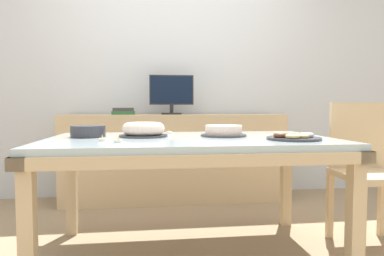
{
  "coord_description": "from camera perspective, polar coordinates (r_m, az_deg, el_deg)",
  "views": [
    {
      "loc": [
        -0.25,
        -2.04,
        0.9
      ],
      "look_at": [
        0.01,
        -0.05,
        0.78
      ],
      "focal_mm": 32.0,
      "sensor_mm": 36.0,
      "label": 1
    }
  ],
  "objects": [
    {
      "name": "book_stack",
      "position": [
        3.31,
        -11.35,
        2.74
      ],
      "size": [
        0.21,
        0.16,
        0.06
      ],
      "color": "#2D6638",
      "rests_on": "sideboard"
    },
    {
      "name": "computer_monitor",
      "position": [
        3.31,
        -3.43,
        5.56
      ],
      "size": [
        0.42,
        0.2,
        0.38
      ],
      "color": "#262628",
      "rests_on": "sideboard"
    },
    {
      "name": "tealight_near_front",
      "position": [
        1.9,
        -14.72,
        -1.82
      ],
      "size": [
        0.04,
        0.04,
        0.04
      ],
      "color": "silver",
      "rests_on": "dining_table"
    },
    {
      "name": "ground_plane",
      "position": [
        2.25,
        -0.32,
        -20.32
      ],
      "size": [
        12.0,
        12.0,
        0.0
      ],
      "primitive_type": "plane",
      "color": "#997F60"
    },
    {
      "name": "tealight_left_edge",
      "position": [
        1.8,
        -12.16,
        -2.08
      ],
      "size": [
        0.04,
        0.04,
        0.04
      ],
      "color": "silver",
      "rests_on": "dining_table"
    },
    {
      "name": "tealight_centre",
      "position": [
        2.37,
        -3.82,
        -0.71
      ],
      "size": [
        0.04,
        0.04,
        0.04
      ],
      "color": "silver",
      "rests_on": "dining_table"
    },
    {
      "name": "chair",
      "position": [
        2.55,
        27.14,
        -5.57
      ],
      "size": [
        0.44,
        0.44,
        0.94
      ],
      "color": "#D1B284",
      "rests_on": "ground"
    },
    {
      "name": "cake_golden_bundt",
      "position": [
        2.14,
        -8.08,
        -0.3
      ],
      "size": [
        0.3,
        0.3,
        0.09
      ],
      "color": "#333338",
      "rests_on": "dining_table"
    },
    {
      "name": "sideboard",
      "position": [
        3.35,
        -2.91,
        -4.92
      ],
      "size": [
        2.11,
        0.44,
        0.84
      ],
      "color": "#D1B284",
      "rests_on": "ground"
    },
    {
      "name": "plate_stack",
      "position": [
        2.19,
        -16.92,
        -0.52
      ],
      "size": [
        0.21,
        0.21,
        0.07
      ],
      "color": "#333338",
      "rests_on": "dining_table"
    },
    {
      "name": "pastry_platter",
      "position": [
        2.0,
        16.55,
        -1.49
      ],
      "size": [
        0.3,
        0.3,
        0.04
      ],
      "color": "#333338",
      "rests_on": "dining_table"
    },
    {
      "name": "dining_table",
      "position": [
        2.07,
        -0.32,
        -3.79
      ],
      "size": [
        1.72,
        1.02,
        0.72
      ],
      "color": "silver",
      "rests_on": "ground"
    },
    {
      "name": "cake_chocolate_round",
      "position": [
        2.16,
        5.28,
        -0.52
      ],
      "size": [
        0.29,
        0.29,
        0.07
      ],
      "color": "#333338",
      "rests_on": "dining_table"
    },
    {
      "name": "wall_back",
      "position": [
        3.63,
        -3.31,
        9.64
      ],
      "size": [
        8.0,
        0.1,
        2.6
      ],
      "primitive_type": "cube",
      "color": "silver",
      "rests_on": "ground"
    }
  ]
}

